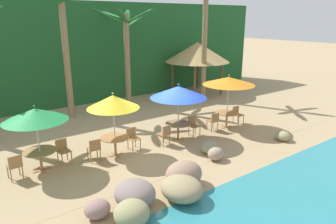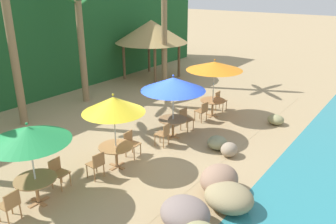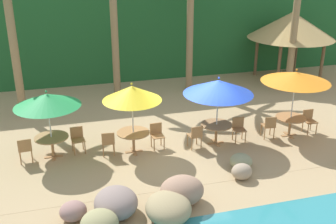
{
  "view_description": "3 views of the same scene",
  "coord_description": "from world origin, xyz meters",
  "px_view_note": "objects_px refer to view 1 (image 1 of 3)",
  "views": [
    {
      "loc": [
        -6.95,
        -10.17,
        5.05
      ],
      "look_at": [
        0.68,
        0.29,
        1.18
      ],
      "focal_mm": 33.72,
      "sensor_mm": 36.0,
      "label": 1
    },
    {
      "loc": [
        -8.9,
        -7.08,
        5.55
      ],
      "look_at": [
        0.69,
        -0.06,
        1.07
      ],
      "focal_mm": 36.74,
      "sensor_mm": 36.0,
      "label": 2
    },
    {
      "loc": [
        -4.19,
        -12.3,
        6.47
      ],
      "look_at": [
        -0.73,
        0.29,
        1.21
      ],
      "focal_mm": 43.8,
      "sensor_mm": 36.0,
      "label": 3
    }
  ],
  "objects_px": {
    "chair_blue_seaward": "(193,124)",
    "chair_orange_inland": "(214,120)",
    "dining_table_orange": "(227,115)",
    "chair_orange_seaward": "(237,114)",
    "umbrella_yellow": "(113,102)",
    "umbrella_green": "(35,115)",
    "chair_blue_inland": "(165,133)",
    "palm_tree_second": "(65,38)",
    "dining_table_blue": "(178,126)",
    "palm_tree_third": "(126,40)",
    "umbrella_orange": "(229,81)",
    "dining_table_green": "(40,154)",
    "dining_table_yellow": "(115,140)",
    "palm_tree_fourth": "(205,28)",
    "umbrella_blue": "(178,92)",
    "palapa_hut": "(197,52)",
    "chair_yellow_seaward": "(133,137)",
    "chair_green_seaward": "(63,149)",
    "chair_green_inland": "(15,165)",
    "chair_yellow_inland": "(94,148)"
  },
  "relations": [
    {
      "from": "chair_orange_seaward",
      "to": "chair_green_seaward",
      "type": "bearing_deg",
      "value": 175.43
    },
    {
      "from": "umbrella_blue",
      "to": "palm_tree_third",
      "type": "relative_size",
      "value": 0.44
    },
    {
      "from": "dining_table_blue",
      "to": "palm_tree_fourth",
      "type": "xyz_separation_m",
      "value": [
        5.52,
        4.53,
        3.85
      ]
    },
    {
      "from": "dining_table_blue",
      "to": "palm_tree_fourth",
      "type": "distance_m",
      "value": 8.11
    },
    {
      "from": "chair_blue_seaward",
      "to": "chair_blue_inland",
      "type": "height_order",
      "value": "same"
    },
    {
      "from": "dining_table_green",
      "to": "chair_blue_seaward",
      "type": "bearing_deg",
      "value": -4.16
    },
    {
      "from": "palm_tree_second",
      "to": "palapa_hut",
      "type": "bearing_deg",
      "value": 2.11
    },
    {
      "from": "dining_table_orange",
      "to": "chair_orange_seaward",
      "type": "bearing_deg",
      "value": 6.97
    },
    {
      "from": "dining_table_yellow",
      "to": "umbrella_blue",
      "type": "bearing_deg",
      "value": -2.37
    },
    {
      "from": "chair_green_seaward",
      "to": "dining_table_blue",
      "type": "xyz_separation_m",
      "value": [
        4.75,
        -0.66,
        0.1
      ]
    },
    {
      "from": "dining_table_blue",
      "to": "umbrella_orange",
      "type": "height_order",
      "value": "umbrella_orange"
    },
    {
      "from": "umbrella_yellow",
      "to": "chair_orange_seaward",
      "type": "height_order",
      "value": "umbrella_yellow"
    },
    {
      "from": "chair_green_seaward",
      "to": "palm_tree_third",
      "type": "relative_size",
      "value": 0.16
    },
    {
      "from": "umbrella_yellow",
      "to": "dining_table_yellow",
      "type": "distance_m",
      "value": 1.5
    },
    {
      "from": "umbrella_green",
      "to": "chair_blue_seaward",
      "type": "relative_size",
      "value": 2.69
    },
    {
      "from": "chair_yellow_inland",
      "to": "dining_table_blue",
      "type": "bearing_deg",
      "value": -1.42
    },
    {
      "from": "umbrella_green",
      "to": "dining_table_blue",
      "type": "bearing_deg",
      "value": -4.78
    },
    {
      "from": "dining_table_green",
      "to": "chair_green_inland",
      "type": "bearing_deg",
      "value": -168.39
    },
    {
      "from": "umbrella_orange",
      "to": "dining_table_green",
      "type": "bearing_deg",
      "value": 176.04
    },
    {
      "from": "chair_green_inland",
      "to": "dining_table_orange",
      "type": "relative_size",
      "value": 0.79
    },
    {
      "from": "chair_blue_inland",
      "to": "palm_tree_second",
      "type": "xyz_separation_m",
      "value": [
        -1.77,
        5.99,
        3.58
      ]
    },
    {
      "from": "chair_blue_seaward",
      "to": "chair_orange_inland",
      "type": "height_order",
      "value": "same"
    },
    {
      "from": "chair_blue_inland",
      "to": "palm_tree_third",
      "type": "bearing_deg",
      "value": 74.06
    },
    {
      "from": "chair_yellow_seaward",
      "to": "chair_orange_seaward",
      "type": "bearing_deg",
      "value": -2.73
    },
    {
      "from": "palm_tree_third",
      "to": "dining_table_orange",
      "type": "bearing_deg",
      "value": -72.82
    },
    {
      "from": "chair_yellow_inland",
      "to": "umbrella_blue",
      "type": "height_order",
      "value": "umbrella_blue"
    },
    {
      "from": "dining_table_blue",
      "to": "chair_blue_inland",
      "type": "relative_size",
      "value": 1.26
    },
    {
      "from": "dining_table_green",
      "to": "chair_yellow_seaward",
      "type": "distance_m",
      "value": 3.5
    },
    {
      "from": "chair_yellow_seaward",
      "to": "umbrella_orange",
      "type": "relative_size",
      "value": 0.34
    },
    {
      "from": "chair_blue_seaward",
      "to": "palm_tree_second",
      "type": "height_order",
      "value": "palm_tree_second"
    },
    {
      "from": "chair_orange_inland",
      "to": "chair_orange_seaward",
      "type": "bearing_deg",
      "value": 3.45
    },
    {
      "from": "chair_orange_seaward",
      "to": "chair_green_inland",
      "type": "bearing_deg",
      "value": 178.26
    },
    {
      "from": "dining_table_blue",
      "to": "chair_blue_inland",
      "type": "distance_m",
      "value": 0.86
    },
    {
      "from": "chair_blue_inland",
      "to": "chair_green_inland",
      "type": "bearing_deg",
      "value": 175.03
    },
    {
      "from": "chair_green_inland",
      "to": "dining_table_yellow",
      "type": "height_order",
      "value": "chair_green_inland"
    },
    {
      "from": "chair_green_inland",
      "to": "palm_tree_second",
      "type": "distance_m",
      "value": 7.59
    },
    {
      "from": "chair_green_seaward",
      "to": "chair_orange_seaward",
      "type": "bearing_deg",
      "value": -4.57
    },
    {
      "from": "chair_green_seaward",
      "to": "chair_orange_inland",
      "type": "relative_size",
      "value": 1.0
    },
    {
      "from": "chair_blue_seaward",
      "to": "dining_table_orange",
      "type": "distance_m",
      "value": 2.0
    },
    {
      "from": "palm_tree_fourth",
      "to": "palm_tree_second",
      "type": "bearing_deg",
      "value": 171.12
    },
    {
      "from": "umbrella_yellow",
      "to": "palm_tree_third",
      "type": "distance_m",
      "value": 7.28
    },
    {
      "from": "dining_table_yellow",
      "to": "chair_yellow_seaward",
      "type": "bearing_deg",
      "value": 9.5
    },
    {
      "from": "dining_table_green",
      "to": "palapa_hut",
      "type": "bearing_deg",
      "value": 25.35
    },
    {
      "from": "chair_green_inland",
      "to": "chair_blue_seaward",
      "type": "distance_m",
      "value": 7.28
    },
    {
      "from": "chair_yellow_seaward",
      "to": "chair_blue_inland",
      "type": "bearing_deg",
      "value": -19.85
    },
    {
      "from": "chair_green_seaward",
      "to": "palapa_hut",
      "type": "xyz_separation_m",
      "value": [
        11.11,
        5.46,
        2.33
      ]
    },
    {
      "from": "chair_green_inland",
      "to": "dining_table_blue",
      "type": "bearing_deg",
      "value": -2.62
    },
    {
      "from": "chair_yellow_seaward",
      "to": "chair_yellow_inland",
      "type": "xyz_separation_m",
      "value": [
        -1.7,
        -0.17,
        0.0
      ]
    },
    {
      "from": "chair_yellow_seaward",
      "to": "umbrella_blue",
      "type": "height_order",
      "value": "umbrella_blue"
    },
    {
      "from": "chair_yellow_seaward",
      "to": "palm_tree_fourth",
      "type": "height_order",
      "value": "palm_tree_fourth"
    }
  ]
}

